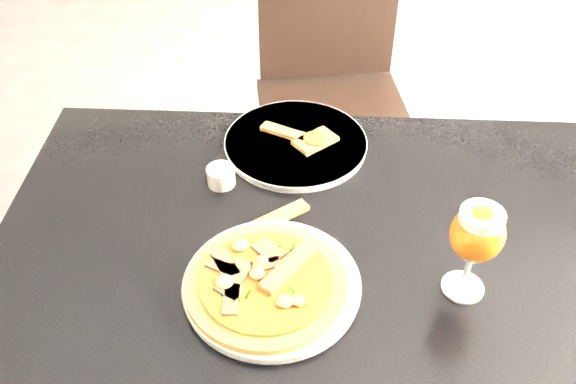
{
  "coord_description": "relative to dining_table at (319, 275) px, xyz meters",
  "views": [
    {
      "loc": [
        -0.34,
        -0.96,
        1.59
      ],
      "look_at": [
        -0.28,
        -0.11,
        0.83
      ],
      "focal_mm": 40.0,
      "sensor_mm": 36.0,
      "label": 1
    }
  ],
  "objects": [
    {
      "name": "ground",
      "position": [
        0.22,
        0.17,
        -0.66
      ],
      "size": [
        6.0,
        6.0,
        0.0
      ],
      "primitive_type": "plane",
      "color": "#4C4C4E",
      "rests_on": "ground"
    },
    {
      "name": "dining_table",
      "position": [
        0.0,
        0.0,
        0.0
      ],
      "size": [
        1.29,
        0.95,
        0.75
      ],
      "rotation": [
        0.0,
        0.0,
        -0.13
      ],
      "color": "black",
      "rests_on": "ground"
    },
    {
      "name": "chair_far",
      "position": [
        0.14,
        0.84,
        -0.14
      ],
      "size": [
        0.45,
        0.45,
        0.95
      ],
      "rotation": [
        0.0,
        0.0,
        0.03
      ],
      "color": "black",
      "rests_on": "ground"
    },
    {
      "name": "plate_main",
      "position": [
        -0.1,
        -0.1,
        0.1
      ],
      "size": [
        0.33,
        0.33,
        0.02
      ],
      "primitive_type": "cylinder",
      "rotation": [
        0.0,
        0.0,
        0.11
      ],
      "color": "silver",
      "rests_on": "dining_table"
    },
    {
      "name": "pizza",
      "position": [
        -0.1,
        -0.11,
        0.12
      ],
      "size": [
        0.27,
        0.27,
        0.03
      ],
      "rotation": [
        0.0,
        0.0,
        0.52
      ],
      "color": "#955124",
      "rests_on": "plate_main"
    },
    {
      "name": "plate_second",
      "position": [
        -0.02,
        0.29,
        0.1
      ],
      "size": [
        0.31,
        0.31,
        0.02
      ],
      "primitive_type": "cylinder",
      "rotation": [
        0.0,
        0.0,
        -0.03
      ],
      "color": "silver",
      "rests_on": "dining_table"
    },
    {
      "name": "crust_scraps",
      "position": [
        -0.0,
        0.29,
        0.11
      ],
      "size": [
        0.17,
        0.12,
        0.01
      ],
      "rotation": [
        0.0,
        0.0,
        -0.12
      ],
      "color": "#955124",
      "rests_on": "plate_second"
    },
    {
      "name": "loose_crust",
      "position": [
        -0.07,
        0.07,
        0.09
      ],
      "size": [
        0.12,
        0.08,
        0.01
      ],
      "primitive_type": "cube",
      "rotation": [
        0.0,
        0.0,
        0.51
      ],
      "color": "#955124",
      "rests_on": "dining_table"
    },
    {
      "name": "sauce_cup",
      "position": [
        -0.18,
        0.18,
        0.11
      ],
      "size": [
        0.06,
        0.06,
        0.04
      ],
      "color": "beige",
      "rests_on": "dining_table"
    },
    {
      "name": "beer_glass",
      "position": [
        0.23,
        -0.13,
        0.22
      ],
      "size": [
        0.09,
        0.09,
        0.18
      ],
      "color": "silver",
      "rests_on": "dining_table"
    }
  ]
}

